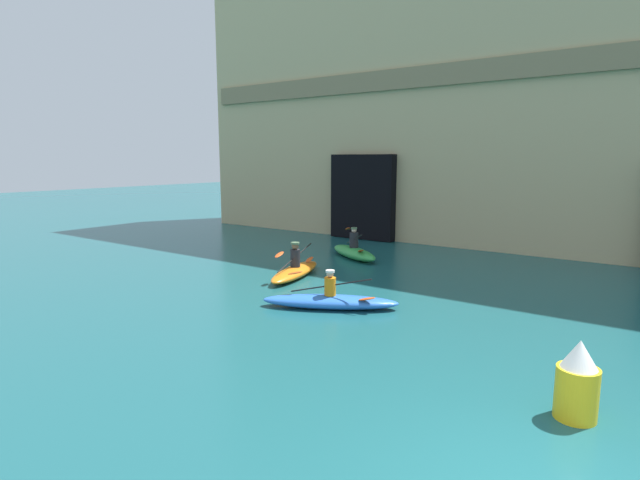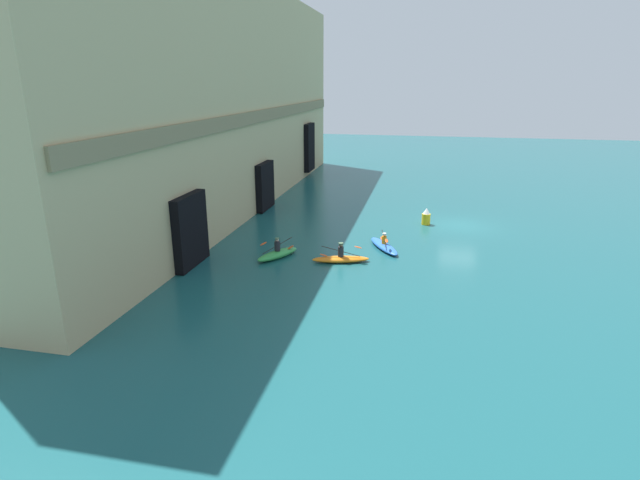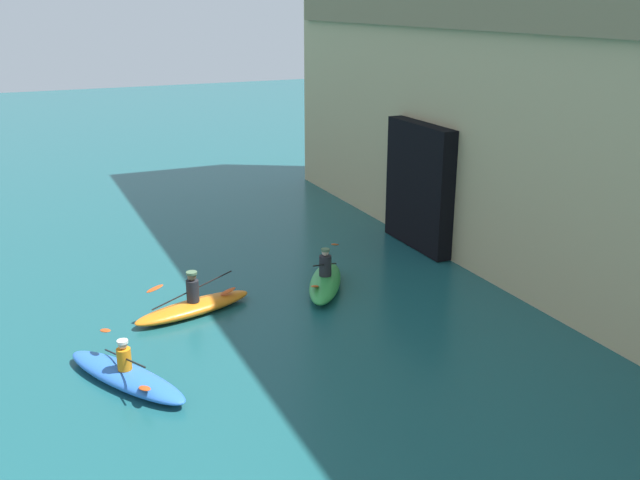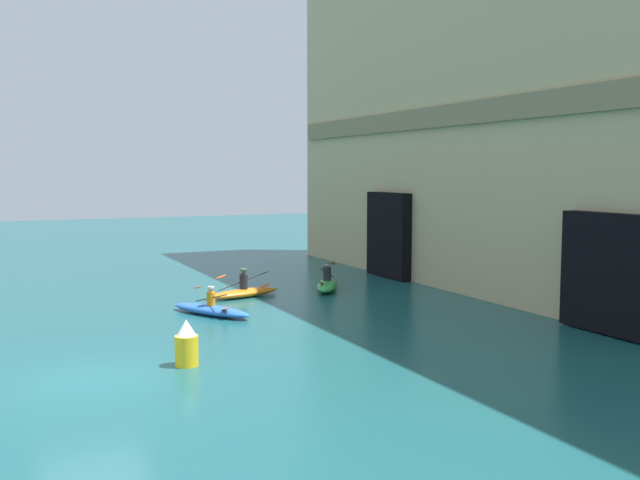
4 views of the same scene
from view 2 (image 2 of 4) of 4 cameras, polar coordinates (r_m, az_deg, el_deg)
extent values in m
plane|color=#195156|center=(36.26, 15.69, 1.60)|extent=(120.00, 120.00, 0.00)
cube|color=tan|center=(39.86, -10.57, 15.58)|extent=(45.93, 5.35, 16.72)
cube|color=#847555|center=(38.96, -6.65, 13.94)|extent=(45.01, 0.24, 0.87)
cube|color=black|center=(27.73, -14.76, 1.05)|extent=(3.23, 0.70, 3.92)
cube|color=black|center=(39.24, -6.43, 6.16)|extent=(3.14, 0.70, 3.62)
cube|color=black|center=(53.32, -1.32, 10.55)|extent=(2.90, 0.70, 4.90)
ellipsoid|color=green|center=(28.60, -4.88, -1.63)|extent=(2.95, 2.17, 0.42)
cylinder|color=#232328|center=(28.44, -4.90, -0.69)|extent=(0.33, 0.33, 0.56)
sphere|color=beige|center=(28.32, -4.92, 0.03)|extent=(0.19, 0.19, 0.19)
cylinder|color=#4C6B4C|center=(28.30, -4.93, 0.17)|extent=(0.23, 0.23, 0.06)
cylinder|color=black|center=(28.43, -4.91, -0.64)|extent=(1.52, 1.38, 0.67)
ellipsoid|color=#D84C19|center=(27.92, -6.48, -0.42)|extent=(0.44, 0.42, 0.18)
ellipsoid|color=#D84C19|center=(28.96, -3.39, -0.85)|extent=(0.44, 0.42, 0.18)
ellipsoid|color=blue|center=(30.27, 7.31, -0.70)|extent=(3.41, 2.37, 0.34)
cylinder|color=orange|center=(30.14, 7.34, 0.02)|extent=(0.29, 0.29, 0.46)
sphere|color=tan|center=(30.05, 7.37, 0.60)|extent=(0.18, 0.18, 0.18)
cylinder|color=silver|center=(30.03, 7.37, 0.73)|extent=(0.23, 0.23, 0.06)
cylinder|color=black|center=(30.14, 7.34, 0.06)|extent=(2.15, 0.51, 0.57)
ellipsoid|color=#D84C19|center=(31.13, 7.09, 0.19)|extent=(0.47, 0.27, 0.15)
ellipsoid|color=#D84C19|center=(29.15, 7.61, -0.08)|extent=(0.47, 0.27, 0.15)
ellipsoid|color=orange|center=(27.86, 2.38, -2.21)|extent=(1.58, 3.27, 0.33)
cylinder|color=#232328|center=(27.71, 2.39, -1.34)|extent=(0.32, 0.32, 0.56)
sphere|color=brown|center=(27.59, 2.40, -0.57)|extent=(0.22, 0.22, 0.22)
cylinder|color=#4C6B4C|center=(27.56, 2.41, -0.39)|extent=(0.28, 0.28, 0.06)
cylinder|color=black|center=(27.71, 2.39, -1.28)|extent=(0.36, 2.14, 0.60)
ellipsoid|color=#D84C19|center=(27.63, 4.39, -0.83)|extent=(0.24, 0.46, 0.16)
ellipsoid|color=#D84C19|center=(27.82, 0.41, -1.73)|extent=(0.24, 0.46, 0.16)
cylinder|color=yellow|center=(35.86, 12.02, 2.35)|extent=(0.60, 0.60, 0.78)
cone|color=white|center=(35.71, 12.08, 3.27)|extent=(0.51, 0.51, 0.42)
camera|label=1|loc=(36.89, 24.45, 6.93)|focal=28.00mm
camera|label=3|loc=(42.14, 11.70, 14.41)|focal=40.00mm
camera|label=4|loc=(52.46, 17.51, 11.73)|focal=40.00mm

